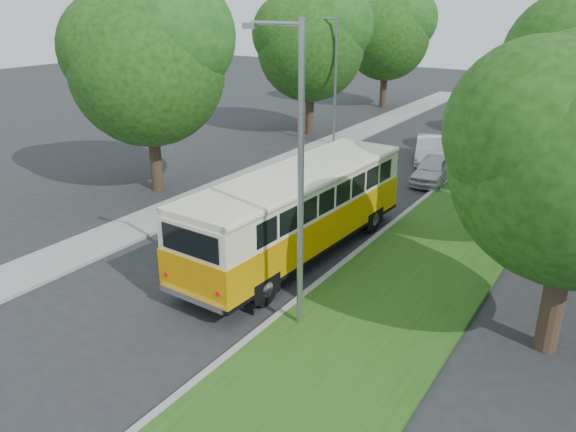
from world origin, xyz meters
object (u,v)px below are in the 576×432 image
Objects in this scene: car_white at (430,150)px; car_grey at (479,115)px; lamppost_far at (334,77)px; car_blue at (484,130)px; lamppost_near at (298,172)px; vintage_bus at (298,214)px; car_silver at (432,169)px.

car_white is 0.75× the size of car_grey.
car_grey is at bearing 60.83° from lamppost_far.
car_grey reaches higher than car_blue.
vintage_bus is at bearing 121.44° from lamppost_near.
lamppost_near is 1.82× the size of car_blue.
car_grey is (-1.51, 4.25, 0.13)m from car_blue.
vintage_bus is 14.25m from car_white.
vintage_bus is at bearing -100.21° from car_blue.
lamppost_near is 1.91× the size of car_white.
car_silver is at bearing -96.70° from car_blue.
car_silver is (-1.26, 14.59, -3.73)m from lamppost_near.
lamppost_far is at bearing 158.57° from car_white.
car_silver is 14.67m from car_grey.
car_grey is (-2.95, 29.17, -3.60)m from lamppost_near.
vintage_bus is 2.36× the size of car_blue.
lamppost_far reaches higher than car_white.
vintage_bus is 2.77× the size of car_silver.
car_grey is at bearing 95.78° from lamppost_near.
car_silver is 3.74m from car_white.
vintage_bus is at bearing -101.82° from car_silver.
car_white reaches higher than car_silver.
car_blue is (-1.44, 24.92, -3.73)m from lamppost_near.
car_grey is (5.95, 10.67, -3.34)m from lamppost_far.
car_blue is 4.51m from car_grey.
car_blue is at bearing -58.17° from car_grey.
lamppost_far is at bearing -106.87° from car_grey.
car_white reaches higher than car_blue.
vintage_bus is (6.55, -14.64, -2.57)m from lamppost_far.
lamppost_far reaches higher than vintage_bus.
car_blue is (7.46, 6.42, -3.48)m from lamppost_far.
car_grey is (-1.69, 14.57, 0.13)m from car_silver.
vintage_bus reaches higher than car_white.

